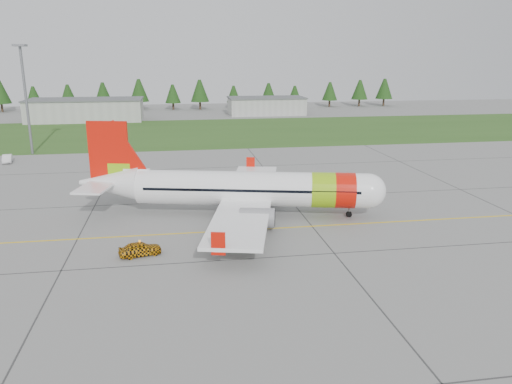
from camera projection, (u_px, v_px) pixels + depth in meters
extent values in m
plane|color=gray|center=(231.00, 260.00, 46.16)|extent=(320.00, 320.00, 0.00)
cylinder|color=white|center=(252.00, 189.00, 58.52)|extent=(27.19, 10.23, 4.05)
sphere|color=white|center=(368.00, 191.00, 57.55)|extent=(4.05, 4.05, 4.05)
cone|color=white|center=(109.00, 183.00, 59.64)|extent=(8.01, 5.63, 4.05)
cube|color=black|center=(371.00, 188.00, 57.44)|extent=(2.24, 3.01, 0.58)
cylinder|color=#8BC30E|center=(323.00, 190.00, 57.92)|extent=(3.59, 4.64, 4.13)
cylinder|color=red|center=(345.00, 190.00, 57.75)|extent=(3.18, 4.55, 4.13)
cube|color=white|center=(248.00, 198.00, 58.85)|extent=(13.30, 33.63, 0.37)
cube|color=red|center=(251.00, 164.00, 74.66)|extent=(1.25, 0.47, 2.08)
cube|color=red|center=(218.00, 244.00, 42.89)|extent=(1.25, 0.47, 2.08)
cylinder|color=gray|center=(264.00, 190.00, 64.38)|extent=(4.14, 2.99, 2.18)
cylinder|color=gray|center=(257.00, 218.00, 53.40)|extent=(4.14, 2.99, 2.18)
cube|color=red|center=(109.00, 154.00, 58.71)|extent=(4.73, 1.48, 7.89)
cube|color=#8BC30E|center=(120.00, 174.00, 59.23)|extent=(2.73, 1.05, 2.49)
cube|color=white|center=(105.00, 181.00, 59.61)|extent=(6.01, 12.38, 0.23)
cylinder|color=slate|center=(349.00, 211.00, 58.36)|extent=(0.19, 0.19, 1.45)
cylinder|color=black|center=(349.00, 214.00, 58.45)|extent=(0.75, 0.45, 0.71)
cylinder|color=slate|center=(241.00, 200.00, 62.01)|extent=(0.23, 0.23, 1.97)
cylinder|color=black|center=(238.00, 203.00, 62.16)|extent=(1.16, 0.71, 1.08)
cylinder|color=slate|center=(236.00, 214.00, 56.41)|extent=(0.23, 0.23, 1.97)
cylinder|color=black|center=(233.00, 218.00, 56.56)|extent=(1.16, 0.71, 1.08)
imported|color=#F8A70D|center=(139.00, 236.00, 46.69)|extent=(1.70, 1.88, 3.96)
imported|color=silver|center=(6.00, 151.00, 88.09)|extent=(1.73, 1.67, 4.22)
cube|color=#30561E|center=(194.00, 132.00, 124.25)|extent=(320.00, 50.00, 0.03)
cube|color=gold|center=(222.00, 231.00, 53.78)|extent=(120.00, 0.25, 0.02)
cube|color=#A8A8A3|center=(86.00, 110.00, 145.48)|extent=(32.00, 14.00, 6.00)
cube|color=#A8A8A3|center=(266.00, 106.00, 161.73)|extent=(24.00, 12.00, 5.20)
cylinder|color=slate|center=(26.00, 102.00, 93.81)|extent=(0.50, 0.50, 20.00)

